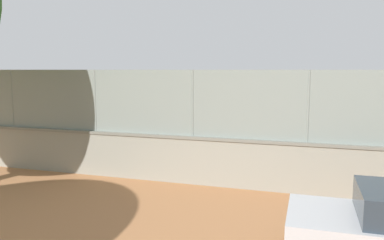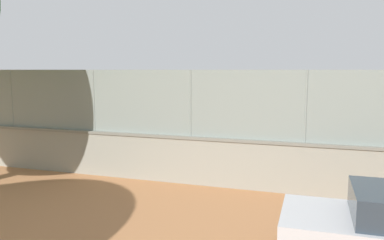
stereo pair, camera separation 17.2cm
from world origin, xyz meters
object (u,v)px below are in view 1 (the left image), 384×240
(player_near_wall_returning, at_px, (298,111))
(sports_ball, at_px, (270,108))
(courtside_bench, at_px, (92,147))
(spare_ball_by_wall, at_px, (119,166))
(player_baseline_waiting, at_px, (128,114))

(player_near_wall_returning, xyz_separation_m, sports_ball, (1.50, 0.90, 0.22))
(player_near_wall_returning, distance_m, courtside_bench, 12.53)
(player_near_wall_returning, bearing_deg, spare_ball_by_wall, 62.01)
(sports_ball, height_order, courtside_bench, sports_ball)
(player_near_wall_returning, relative_size, courtside_bench, 1.02)
(player_baseline_waiting, height_order, courtside_bench, player_baseline_waiting)
(player_near_wall_returning, height_order, spare_ball_by_wall, player_near_wall_returning)
(sports_ball, distance_m, courtside_bench, 10.96)
(sports_ball, bearing_deg, spare_ball_by_wall, 66.74)
(player_baseline_waiting, relative_size, spare_ball_by_wall, 17.69)
(player_baseline_waiting, bearing_deg, spare_ball_by_wall, 112.75)
(player_near_wall_returning, xyz_separation_m, spare_ball_by_wall, (5.83, 10.98, -0.93))
(player_baseline_waiting, relative_size, courtside_bench, 0.93)
(player_near_wall_returning, distance_m, player_baseline_waiting, 9.65)
(player_baseline_waiting, xyz_separation_m, spare_ball_by_wall, (-3.32, 7.92, -0.84))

